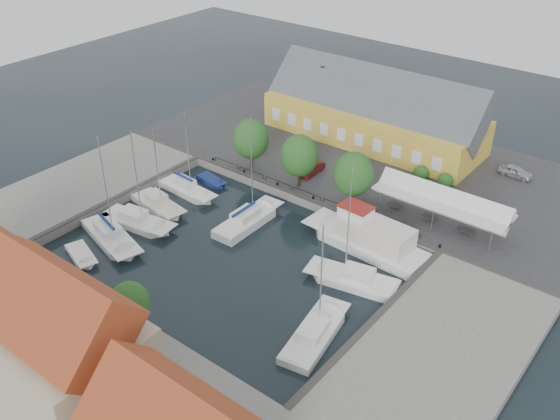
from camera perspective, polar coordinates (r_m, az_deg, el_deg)
name	(u,v)px	position (r m, az deg, el deg)	size (l,w,h in m)	color
ground	(243,248)	(62.25, -3.42, -3.45)	(140.00, 140.00, 0.00)	black
north_quay	(365,160)	(78.14, 7.74, 4.51)	(56.00, 26.00, 1.00)	#2D2D30
west_quay	(88,184)	(75.42, -17.17, 2.25)	(12.00, 24.00, 1.00)	slate
east_quay	(438,353)	(51.63, 14.21, -12.58)	(12.00, 24.00, 1.00)	slate
south_bank	(63,366)	(51.91, -19.26, -13.32)	(56.00, 14.00, 1.00)	slate
quay_edge_fittings	(273,219)	(64.66, -0.67, -0.79)	(56.00, 24.72, 0.40)	#383533
warehouse	(371,113)	(81.92, 8.35, 8.80)	(28.56, 14.00, 9.55)	gold
tent_canopy	(442,202)	(64.55, 14.59, 0.75)	(14.00, 4.00, 2.83)	silver
quay_trees	(299,156)	(68.87, 1.78, 4.99)	(18.20, 4.20, 6.30)	black
car_silver	(516,172)	(77.34, 20.73, 3.31)	(1.59, 3.95, 1.35)	#AFB1B8
car_red	(312,169)	(73.10, 2.93, 3.77)	(1.34, 3.83, 1.26)	#521214
center_sailboat	(248,222)	(65.54, -2.99, -1.07)	(2.87, 9.12, 12.40)	white
trawler	(369,240)	(62.07, 8.13, -2.72)	(13.55, 4.65, 5.00)	white
east_boat_a	(354,281)	(57.81, 6.77, -6.45)	(9.05, 4.57, 12.28)	white
east_boat_c	(314,336)	(51.98, 3.16, -11.41)	(4.25, 9.04, 11.14)	white
west_boat_a	(187,191)	(72.07, -8.53, 1.77)	(8.10, 2.71, 10.64)	white
west_boat_b	(158,206)	(69.75, -11.10, 0.41)	(7.72, 3.66, 10.31)	silver
west_boat_c	(137,222)	(67.23, -12.98, -1.12)	(8.88, 3.96, 11.59)	white
west_boat_d	(111,238)	(65.41, -15.20, -2.45)	(9.71, 5.19, 12.45)	white
launch_sw	(82,257)	(63.73, -17.68, -4.08)	(5.15, 3.25, 0.98)	white
launch_nw	(212,182)	(73.95, -6.28, 2.60)	(4.34, 2.28, 0.88)	navy
townhouses	(37,342)	(46.37, -21.31, -11.15)	(36.30, 8.50, 12.00)	tan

